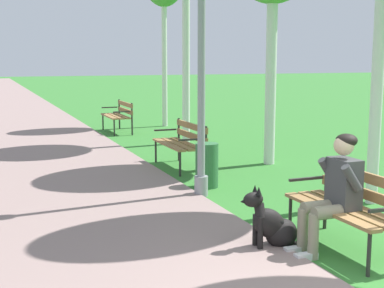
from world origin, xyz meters
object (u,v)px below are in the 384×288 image
(park_bench_far, at_px, (119,114))
(park_bench_near, at_px, (350,202))
(person_seated_on_near_bench, at_px, (335,189))
(dog_black, at_px, (273,225))
(park_bench_mid, at_px, (182,141))
(litter_bin, at_px, (207,165))
(lamp_post_near, at_px, (201,49))

(park_bench_far, bearing_deg, park_bench_near, -89.79)
(person_seated_on_near_bench, bearing_deg, dog_black, 150.14)
(park_bench_mid, bearing_deg, litter_bin, -96.34)
(park_bench_near, bearing_deg, dog_black, 158.07)
(park_bench_near, xyz_separation_m, person_seated_on_near_bench, (-0.21, -0.01, 0.17))
(park_bench_near, bearing_deg, litter_bin, 95.52)
(park_bench_far, bearing_deg, lamp_post_near, -94.42)
(park_bench_near, bearing_deg, lamp_post_near, 102.70)
(park_bench_mid, distance_m, park_bench_far, 5.25)
(lamp_post_near, distance_m, litter_bin, 1.88)
(park_bench_near, xyz_separation_m, lamp_post_near, (-0.60, 2.67, 1.63))
(park_bench_mid, xyz_separation_m, person_seated_on_near_bench, (-0.08, -4.75, 0.17))
(person_seated_on_near_bench, xyz_separation_m, dog_black, (-0.54, 0.31, -0.42))
(park_bench_far, bearing_deg, litter_bin, -92.25)
(park_bench_far, relative_size, dog_black, 1.80)
(park_bench_mid, relative_size, lamp_post_near, 0.36)
(lamp_post_near, relative_size, litter_bin, 5.90)
(park_bench_far, height_order, lamp_post_near, lamp_post_near)
(park_bench_far, distance_m, litter_bin, 6.84)
(dog_black, xyz_separation_m, lamp_post_near, (0.15, 2.37, 1.88))
(dog_black, bearing_deg, litter_bin, 81.15)
(dog_black, height_order, lamp_post_near, lamp_post_near)
(park_bench_mid, xyz_separation_m, dog_black, (-0.62, -4.44, -0.25))
(litter_bin, bearing_deg, park_bench_near, -84.48)
(person_seated_on_near_bench, height_order, dog_black, person_seated_on_near_bench)
(park_bench_near, relative_size, litter_bin, 2.14)
(park_bench_far, height_order, person_seated_on_near_bench, person_seated_on_near_bench)
(person_seated_on_near_bench, height_order, lamp_post_near, lamp_post_near)
(lamp_post_near, bearing_deg, litter_bin, 58.67)
(person_seated_on_near_bench, distance_m, litter_bin, 3.19)
(park_bench_near, relative_size, park_bench_mid, 1.00)
(person_seated_on_near_bench, relative_size, lamp_post_near, 0.30)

